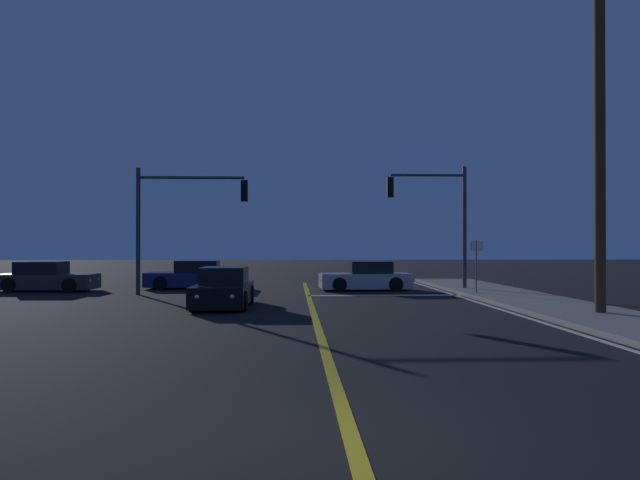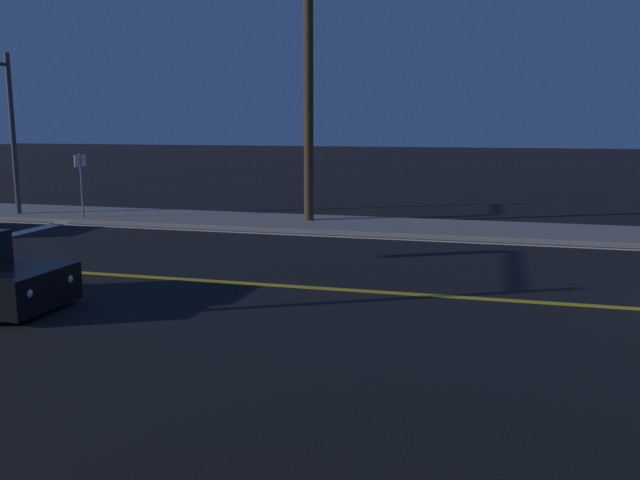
# 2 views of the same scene
# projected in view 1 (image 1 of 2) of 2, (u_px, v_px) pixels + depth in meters

# --- Properties ---
(ground_plane) EXTENTS (160.00, 160.00, 0.00)m
(ground_plane) POSITION_uv_depth(u_px,v_px,m) (353.00, 444.00, 6.62)
(ground_plane) COLOR black
(sidewalk_right) EXTENTS (3.20, 37.14, 0.15)m
(sidewalk_right) POSITION_uv_depth(u_px,v_px,m) (604.00, 318.00, 17.27)
(sidewalk_right) COLOR gray
(sidewalk_right) RESTS_ON ground
(lane_line_center) EXTENTS (0.20, 35.08, 0.01)m
(lane_line_center) POSITION_uv_depth(u_px,v_px,m) (316.00, 322.00, 16.93)
(lane_line_center) COLOR gold
(lane_line_center) RESTS_ON ground
(lane_line_edge_right) EXTENTS (0.16, 35.08, 0.01)m
(lane_line_edge_right) POSITION_uv_depth(u_px,v_px,m) (538.00, 321.00, 17.19)
(lane_line_edge_right) COLOR silver
(lane_line_edge_right) RESTS_ON ground
(stop_bar) EXTENTS (6.34, 0.50, 0.01)m
(stop_bar) POSITION_uv_depth(u_px,v_px,m) (385.00, 295.00, 25.87)
(stop_bar) COLOR silver
(stop_bar) RESTS_ON ground
(car_far_approaching_black) EXTENTS (1.88, 4.24, 1.34)m
(car_far_approaching_black) POSITION_uv_depth(u_px,v_px,m) (223.00, 290.00, 21.18)
(car_far_approaching_black) COLOR black
(car_far_approaching_black) RESTS_ON ground
(car_lead_oncoming_silver) EXTENTS (4.22, 2.01, 1.34)m
(car_lead_oncoming_silver) POSITION_uv_depth(u_px,v_px,m) (366.00, 278.00, 28.88)
(car_lead_oncoming_silver) COLOR #B2B5BA
(car_lead_oncoming_silver) RESTS_ON ground
(car_parked_curb_navy) EXTENTS (4.38, 1.97, 1.34)m
(car_parked_curb_navy) POSITION_uv_depth(u_px,v_px,m) (193.00, 276.00, 30.00)
(car_parked_curb_navy) COLOR navy
(car_parked_curb_navy) RESTS_ON ground
(car_mid_block_charcoal) EXTENTS (4.38, 1.97, 1.34)m
(car_mid_block_charcoal) POSITION_uv_depth(u_px,v_px,m) (46.00, 278.00, 28.31)
(car_mid_block_charcoal) COLOR #2D2D33
(car_mid_block_charcoal) RESTS_ON ground
(traffic_signal_near_right) EXTENTS (3.62, 0.28, 5.64)m
(traffic_signal_near_right) POSITION_uv_depth(u_px,v_px,m) (436.00, 208.00, 28.31)
(traffic_signal_near_right) COLOR #38383D
(traffic_signal_near_right) RESTS_ON ground
(traffic_signal_far_left) EXTENTS (4.68, 0.28, 5.34)m
(traffic_signal_far_left) POSITION_uv_depth(u_px,v_px,m) (180.00, 209.00, 26.43)
(traffic_signal_far_left) COLOR #38383D
(traffic_signal_far_left) RESTS_ON ground
(utility_pole_right) EXTENTS (1.93, 0.31, 10.80)m
(utility_pole_right) POSITION_uv_depth(u_px,v_px,m) (600.00, 124.00, 18.12)
(utility_pole_right) COLOR #42301E
(utility_pole_right) RESTS_ON ground
(street_sign_corner) EXTENTS (0.56, 0.08, 2.31)m
(street_sign_corner) POSITION_uv_depth(u_px,v_px,m) (476.00, 258.00, 25.54)
(street_sign_corner) COLOR slate
(street_sign_corner) RESTS_ON ground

